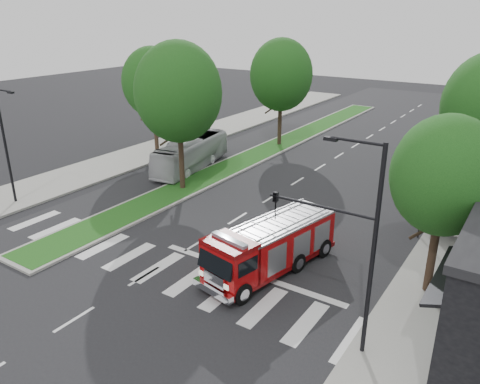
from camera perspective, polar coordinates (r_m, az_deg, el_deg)
name	(u,v)px	position (r m, az deg, el deg)	size (l,w,h in m)	color
ground	(197,244)	(25.56, -5.32, -6.31)	(140.00, 140.00, 0.00)	black
sidewalk_right	(478,231)	(29.97, 27.04, -4.25)	(5.00, 80.00, 0.15)	gray
sidewalk_left	(137,156)	(41.61, -12.43, 4.32)	(5.00, 80.00, 0.15)	gray
median	(268,150)	(42.62, 3.47, 5.19)	(3.00, 50.00, 0.15)	gray
bus_shelter	(453,205)	(27.65, 24.55, -1.42)	(3.20, 1.60, 2.61)	black
tree_right_near	(445,176)	(20.72, 23.75, 1.79)	(4.40, 4.40, 8.05)	black
tree_median_near	(178,92)	(31.56, -7.54, 11.96)	(5.80, 5.80, 10.16)	black
tree_median_far	(281,75)	(43.06, 5.04, 14.02)	(5.60, 5.60, 9.72)	black
tree_left_mid	(153,82)	(41.38, -10.59, 13.01)	(5.20, 5.20, 9.16)	black
streetlight_right_near	(349,233)	(16.44, 13.17, -4.93)	(4.08, 0.22, 8.00)	black
streetlight_left_near	(6,141)	(32.72, -26.64, 5.53)	(1.90, 0.20, 7.50)	black
streetlight_right_far	(478,119)	(38.46, 27.03, 7.95)	(2.11, 0.20, 8.00)	black
fire_engine	(271,246)	(22.50, 3.77, -6.62)	(3.78, 7.99, 2.67)	#660506
city_bus	(191,153)	(37.41, -5.96, 4.70)	(2.09, 8.95, 2.49)	silver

